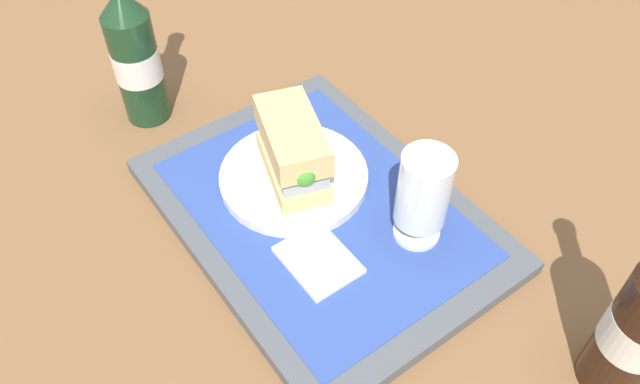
{
  "coord_description": "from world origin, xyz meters",
  "views": [
    {
      "loc": [
        0.41,
        -0.3,
        0.61
      ],
      "look_at": [
        0.0,
        0.0,
        0.05
      ],
      "focal_mm": 35.05,
      "sensor_mm": 36.0,
      "label": 1
    }
  ],
  "objects": [
    {
      "name": "ground_plane",
      "position": [
        0.0,
        0.0,
        0.0
      ],
      "size": [
        3.0,
        3.0,
        0.0
      ],
      "primitive_type": "plane",
      "color": "brown"
    },
    {
      "name": "plate",
      "position": [
        -0.06,
        -0.0,
        0.03
      ],
      "size": [
        0.19,
        0.19,
        0.01
      ],
      "primitive_type": "cylinder",
      "color": "silver",
      "rests_on": "placemat"
    },
    {
      "name": "placemat",
      "position": [
        0.0,
        0.0,
        0.02
      ],
      "size": [
        0.38,
        0.27,
        0.0
      ],
      "primitive_type": "cube",
      "color": "#2D4793",
      "rests_on": "tray"
    },
    {
      "name": "sandwich",
      "position": [
        -0.05,
        -0.0,
        0.08
      ],
      "size": [
        0.14,
        0.1,
        0.08
      ],
      "rotation": [
        0.0,
        0.0,
        -0.32
      ],
      "color": "tan",
      "rests_on": "plate"
    },
    {
      "name": "napkin_folded",
      "position": [
        0.06,
        -0.05,
        0.02
      ],
      "size": [
        0.09,
        0.07,
        0.01
      ],
      "primitive_type": "cube",
      "color": "white",
      "rests_on": "placemat"
    },
    {
      "name": "second_bottle",
      "position": [
        -0.31,
        -0.08,
        0.1
      ],
      "size": [
        0.07,
        0.07,
        0.27
      ],
      "color": "#19381E",
      "rests_on": "ground_plane"
    },
    {
      "name": "beer_glass",
      "position": [
        0.1,
        0.07,
        0.09
      ],
      "size": [
        0.06,
        0.06,
        0.12
      ],
      "color": "silver",
      "rests_on": "placemat"
    },
    {
      "name": "tray",
      "position": [
        0.0,
        0.0,
        0.01
      ],
      "size": [
        0.44,
        0.32,
        0.02
      ],
      "primitive_type": "cube",
      "color": "#4C5156",
      "rests_on": "ground_plane"
    }
  ]
}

